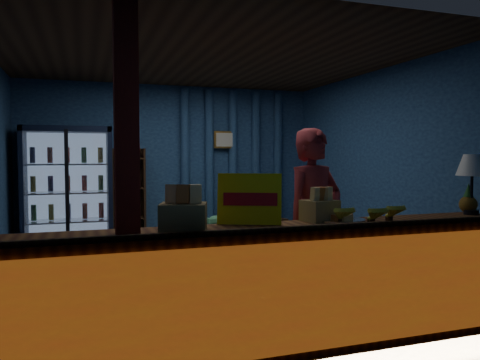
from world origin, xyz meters
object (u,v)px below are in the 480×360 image
at_px(shopkeeper, 314,222).
at_px(pastry_tray, 340,219).
at_px(table_lamp, 472,167).
at_px(green_chair, 218,235).

bearing_deg(shopkeeper, pastry_tray, -110.15).
height_order(shopkeeper, table_lamp, shopkeeper).
distance_m(shopkeeper, pastry_tray, 0.54).
xyz_separation_m(green_chair, pastry_tray, (0.14, -3.20, 0.64)).
xyz_separation_m(shopkeeper, green_chair, (-0.18, 2.68, -0.55)).
height_order(shopkeeper, green_chair, shopkeeper).
relative_size(shopkeeper, pastry_tray, 4.28).
xyz_separation_m(green_chair, table_lamp, (1.52, -3.19, 1.06)).
xyz_separation_m(shopkeeper, pastry_tray, (-0.04, -0.53, 0.10)).
relative_size(shopkeeper, table_lamp, 3.15).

